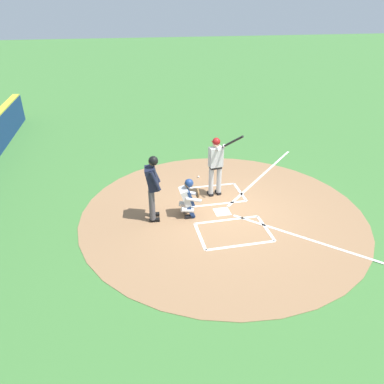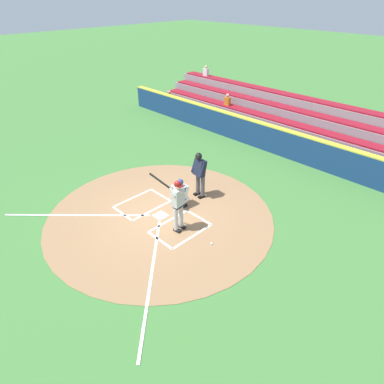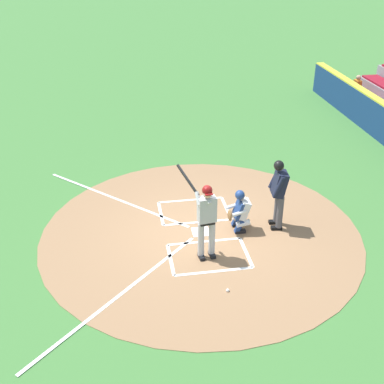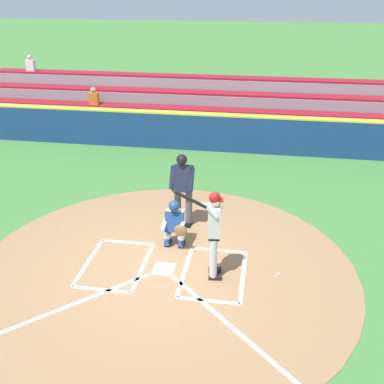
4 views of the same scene
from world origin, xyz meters
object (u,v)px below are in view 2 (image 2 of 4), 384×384
(baseball, at_px, (212,244))
(plate_umpire, at_px, (200,172))
(catcher, at_px, (181,192))
(batter, at_px, (178,202))

(baseball, bearing_deg, plate_umpire, -37.93)
(catcher, bearing_deg, batter, 133.09)
(batter, distance_m, catcher, 1.52)
(batter, height_order, catcher, batter)
(batter, bearing_deg, baseball, -170.37)
(batter, xyz_separation_m, baseball, (-1.32, -0.22, -1.06))
(baseball, bearing_deg, catcher, -19.71)
(batter, relative_size, plate_umpire, 1.14)
(batter, bearing_deg, plate_umpire, -64.12)
(plate_umpire, bearing_deg, batter, 115.88)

